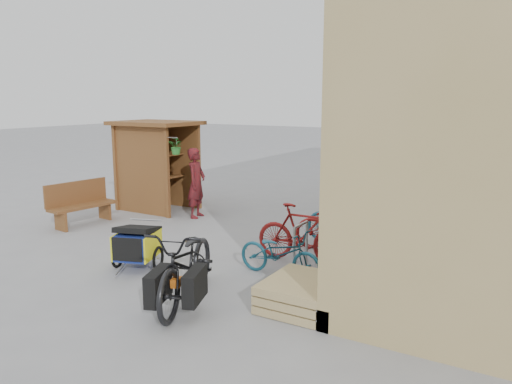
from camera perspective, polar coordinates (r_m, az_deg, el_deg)
The scene contains 17 objects.
ground at distance 10.13m, azimuth -6.83°, elevation -6.66°, with size 80.00×80.00×0.00m, color #939396.
kiosk at distance 13.75m, azimuth -11.58°, elevation 4.41°, with size 2.49×1.65×2.40m.
bike_rack at distance 10.97m, azimuth 10.56°, elevation -2.63°, with size 0.05×5.35×0.86m.
pallet_stack at distance 7.44m, azimuth 5.26°, elevation -11.47°, with size 1.00×1.20×0.40m.
bench at distance 12.70m, azimuth -19.41°, elevation -1.16°, with size 0.69×1.69×1.04m.
shopping_carts at distance 15.09m, azimuth 19.12°, elevation 1.05°, with size 0.60×2.04×1.08m.
child_trailer at distance 9.18m, azimuth -13.44°, elevation -5.72°, with size 0.93×1.44×0.83m.
cargo_bike at distance 7.50m, azimuth -7.87°, elevation -8.23°, with size 1.53×2.42×1.20m.
person_kiosk at distance 12.72m, azimuth -6.83°, elevation 1.03°, with size 0.65×0.43×1.78m, color maroon.
bike_0 at distance 8.55m, azimuth 2.75°, elevation -6.99°, with size 0.55×1.58×0.83m, color #1A536B.
bike_1 at distance 9.26m, azimuth 5.38°, elevation -4.77°, with size 0.52×1.82×1.10m, color maroon.
bike_2 at distance 10.12m, azimuth 9.89°, elevation -3.86°, with size 0.66×1.88×0.99m, color maroon.
bike_3 at distance 10.45m, azimuth 10.03°, elevation -3.32°, with size 0.48×1.69×1.01m, color #1A536B.
bike_4 at distance 11.30m, azimuth 10.66°, elevation -2.78°, with size 0.54×1.56×0.82m, color beige.
bike_5 at distance 11.72m, azimuth 12.89°, elevation -1.97°, with size 0.46×1.64×0.98m, color beige.
bike_6 at distance 12.39m, azimuth 13.45°, elevation -1.59°, with size 0.58×1.65×0.87m, color tan.
bike_7 at distance 12.89m, azimuth 13.63°, elevation -0.97°, with size 0.44×1.55×0.93m, color tan.
Camera 1 is at (5.93, -7.64, 3.02)m, focal length 35.00 mm.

